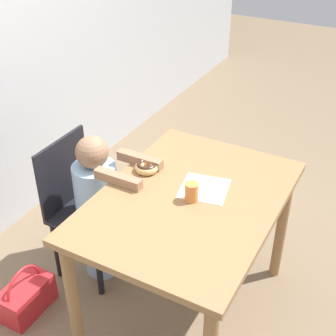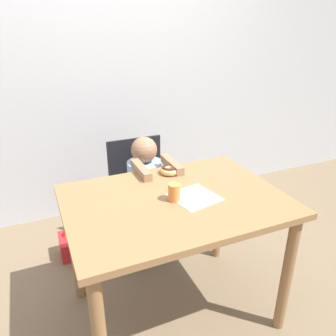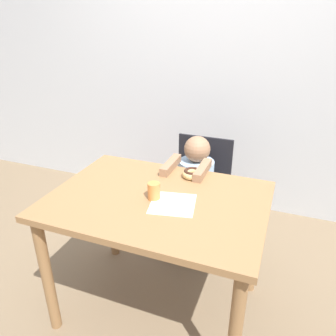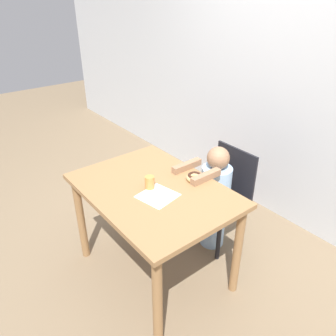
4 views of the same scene
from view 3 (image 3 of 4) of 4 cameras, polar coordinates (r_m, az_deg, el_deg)
ground_plane at (r=2.21m, az=-1.55°, el=-22.77°), size 12.00×12.00×0.00m
wall_back at (r=2.87m, az=9.47°, el=16.94°), size 8.00×0.05×2.50m
dining_table at (r=1.78m, az=-1.79°, el=-8.35°), size 1.13×0.81×0.77m
chair at (r=2.44m, az=5.46°, el=-4.39°), size 0.41×0.37×0.85m
child_figure at (r=2.34m, az=4.72°, el=-5.08°), size 0.25×0.48×0.92m
donut at (r=1.92m, az=4.28°, el=-0.92°), size 0.12×0.12×0.05m
napkin at (r=1.66m, az=0.82°, el=-6.25°), size 0.26×0.26×0.00m
handbag at (r=2.82m, az=-3.55°, el=-8.11°), size 0.30×0.17×0.30m
cup at (r=1.69m, az=-2.48°, el=-4.02°), size 0.07×0.07×0.09m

